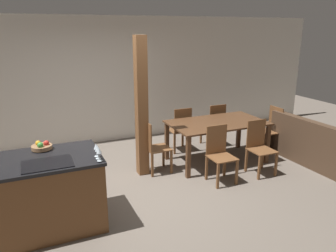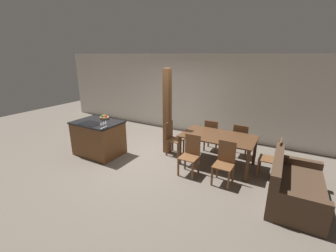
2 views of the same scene
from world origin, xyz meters
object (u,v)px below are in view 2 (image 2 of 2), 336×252
Objects in this scene: fruit_bowl at (104,117)px; wine_glass_near at (101,124)px; dining_chair_near_left at (190,154)px; dining_chair_far_left at (212,135)px; timber_post at (167,112)px; wine_glass_middle at (103,123)px; couch at (293,188)px; wine_glass_far at (106,122)px; dining_chair_far_right at (240,140)px; dining_chair_near_right at (225,162)px; dining_chair_foot_end at (273,158)px; dining_table at (218,139)px; dining_chair_head_end at (173,138)px; kitchen_island at (99,138)px.

wine_glass_near is (0.59, -0.69, 0.09)m from fruit_bowl.
dining_chair_far_left is (0.00, 1.47, 0.00)m from dining_chair_near_left.
dining_chair_near_left is 0.40× the size of timber_post.
wine_glass_middle is 4.33m from couch.
fruit_bowl is 1.51× the size of wine_glass_far.
timber_post is (1.02, 1.28, 0.10)m from wine_glass_far.
dining_chair_near_left is at bearing -0.51° from fruit_bowl.
couch is (4.22, 0.56, -0.79)m from wine_glass_middle.
dining_chair_far_right is at bearing 22.62° from fruit_bowl.
wine_glass_middle is at bearing 44.66° from dining_chair_far_left.
dining_chair_near_right is at bearing 90.00° from dining_chair_far_right.
dining_chair_near_right is 1.00× the size of dining_chair_foot_end.
dining_chair_near_left is 2.14m from couch.
dining_chair_head_end is at bearing 180.00° from dining_table.
kitchen_island is 4.97× the size of fruit_bowl.
dining_chair_near_right is 1.00× the size of dining_chair_head_end.
wine_glass_middle reaches higher than dining_chair_near_left.
fruit_bowl is 3.09m from dining_chair_far_left.
couch is at bearing 8.64° from wine_glass_near.
dining_chair_head_end is at bearing -10.07° from timber_post.
dining_chair_far_right is (2.89, 2.06, -0.59)m from wine_glass_middle.
timber_post is (-1.06, -0.70, 0.69)m from dining_chair_far_left.
dining_chair_far_left is 0.80m from dining_chair_far_right.
wine_glass_far is 0.18× the size of dining_chair_far_right.
dining_chair_near_right is at bearing 11.50° from wine_glass_middle.
dining_chair_near_right reaches higher than dining_table.
dining_chair_foot_end is 0.57× the size of couch.
dining_chair_far_left is (2.65, 1.75, 0.01)m from kitchen_island.
fruit_bowl reaches higher than dining_chair_foot_end.
kitchen_island is 7.48× the size of wine_glass_near.
wine_glass_near is 0.07× the size of timber_post.
kitchen_island is at bearing 157.51° from wine_glass_far.
dining_chair_near_left is 0.80m from dining_chair_near_right.
timber_post reaches higher than dining_chair_head_end.
dining_chair_near_right is at bearing -61.44° from dining_table.
dining_table is 0.86m from dining_chair_far_right.
dining_chair_far_left is (2.09, 2.14, -0.59)m from wine_glass_near.
wine_glass_far is 0.07× the size of timber_post.
couch is at bearing -0.63° from dining_chair_near_left.
wine_glass_middle is at bearing -151.96° from dining_table.
dining_chair_far_left is 0.40× the size of timber_post.
dining_chair_head_end is 2.54m from dining_chair_foot_end.
wine_glass_near is 0.18× the size of dining_chair_near_left.
wine_glass_near is at bearing 45.71° from dining_chair_far_left.
wine_glass_far is 3.55m from dining_chair_far_right.
dining_chair_near_right is (3.46, 0.28, 0.01)m from kitchen_island.
wine_glass_far is 0.18× the size of dining_chair_foot_end.
wine_glass_near is 0.18× the size of dining_chair_far_right.
wine_glass_middle is 0.18× the size of dining_chair_near_left.
dining_chair_foot_end reaches higher than dining_table.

